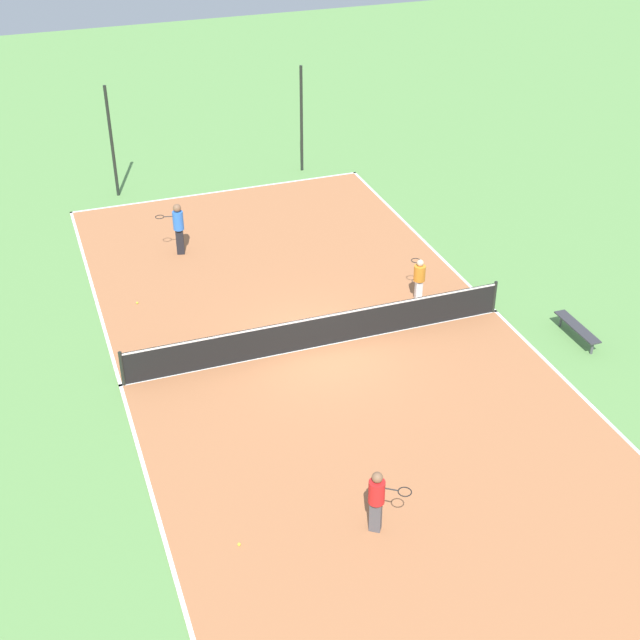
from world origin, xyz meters
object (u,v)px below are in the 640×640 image
at_px(player_coach_red, 377,498).
at_px(player_near_blue, 178,225).
at_px(player_center_orange, 419,278).
at_px(fence_post_back_right, 301,119).
at_px(tennis_ball_right_alley, 239,544).
at_px(tennis_net, 320,330).
at_px(bench, 577,328).
at_px(tennis_ball_far_baseline, 315,325).
at_px(tennis_ball_midcourt, 137,303).
at_px(fence_post_back_left, 112,142).

bearing_deg(player_coach_red, player_near_blue, 129.55).
relative_size(player_center_orange, fence_post_back_right, 0.33).
bearing_deg(tennis_ball_right_alley, tennis_net, 57.66).
bearing_deg(fence_post_back_right, player_coach_red, -104.31).
relative_size(bench, player_near_blue, 1.03).
relative_size(bench, tennis_ball_right_alley, 27.85).
distance_m(tennis_net, player_center_orange, 4.04).
bearing_deg(player_center_orange, player_near_blue, 61.67).
bearing_deg(player_near_blue, player_center_orange, 152.80).
xyz_separation_m(tennis_ball_far_baseline, tennis_ball_right_alley, (-4.47, -7.78, 0.00)).
bearing_deg(bench, tennis_ball_midcourt, 61.61).
height_order(tennis_ball_right_alley, fence_post_back_right, fence_post_back_right).
relative_size(player_near_blue, player_center_orange, 1.28).
bearing_deg(fence_post_back_left, tennis_net, -73.46).
distance_m(tennis_ball_midcourt, tennis_ball_right_alley, 10.90).
bearing_deg(tennis_ball_right_alley, player_near_blue, 82.96).
bearing_deg(player_coach_red, bench, 65.67).
bearing_deg(fence_post_back_left, bench, -53.78).
xyz_separation_m(bench, player_near_blue, (-9.72, 9.22, 0.70)).
bearing_deg(tennis_ball_far_baseline, player_coach_red, -100.37).
distance_m(player_coach_red, fence_post_back_left, 20.26).
relative_size(tennis_ball_far_baseline, tennis_ball_right_alley, 1.00).
bearing_deg(tennis_net, player_center_orange, 20.63).
height_order(player_center_orange, fence_post_back_left, fence_post_back_left).
height_order(player_near_blue, fence_post_back_left, fence_post_back_left).
bearing_deg(tennis_ball_midcourt, player_near_blue, 55.31).
relative_size(fence_post_back_left, fence_post_back_right, 1.00).
xyz_separation_m(bench, tennis_ball_right_alley, (-11.42, -4.56, -0.34)).
relative_size(tennis_ball_right_alley, fence_post_back_right, 0.02).
distance_m(bench, player_coach_red, 9.91).
bearing_deg(player_coach_red, player_center_orange, 94.27).
bearing_deg(player_center_orange, fence_post_back_right, 13.22).
xyz_separation_m(player_coach_red, tennis_ball_right_alley, (-2.94, 0.54, -0.89)).
relative_size(tennis_net, player_center_orange, 7.94).
xyz_separation_m(tennis_ball_midcourt, tennis_ball_right_alley, (0.30, -10.90, 0.00)).
distance_m(player_near_blue, tennis_ball_right_alley, 13.93).
xyz_separation_m(tennis_net, player_coach_red, (-1.32, -7.27, 0.39)).
xyz_separation_m(tennis_ball_midcourt, fence_post_back_left, (0.76, 8.63, 2.12)).
relative_size(tennis_net, player_coach_red, 7.05).
relative_size(player_near_blue, fence_post_back_right, 0.42).
bearing_deg(fence_post_back_right, player_near_blue, -137.91).
xyz_separation_m(player_coach_red, fence_post_back_right, (5.12, 20.07, 1.23)).
relative_size(bench, fence_post_back_right, 0.44).
xyz_separation_m(player_near_blue, player_center_orange, (6.33, -5.64, -0.26)).
bearing_deg(tennis_ball_far_baseline, tennis_ball_right_alley, -119.86).
distance_m(tennis_net, fence_post_back_left, 13.45).
relative_size(tennis_ball_far_baseline, tennis_ball_midcourt, 1.00).
bearing_deg(fence_post_back_left, tennis_ball_midcourt, -95.02).
bearing_deg(tennis_ball_midcourt, fence_post_back_right, 45.93).
height_order(player_center_orange, tennis_ball_far_baseline, player_center_orange).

